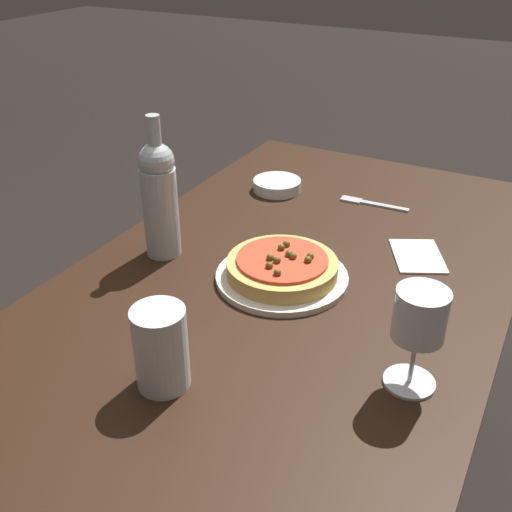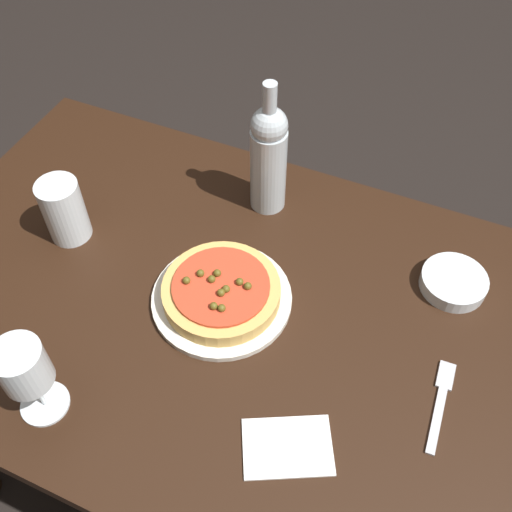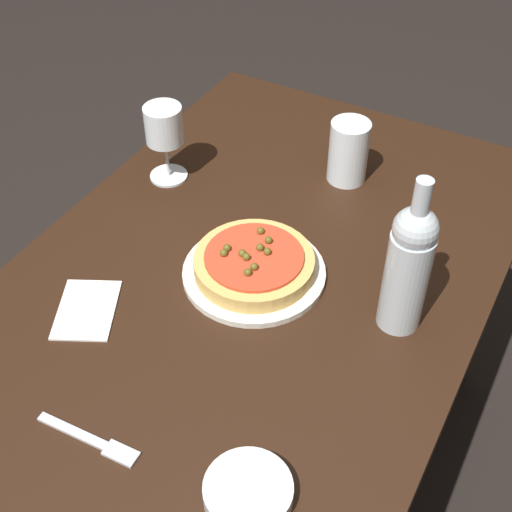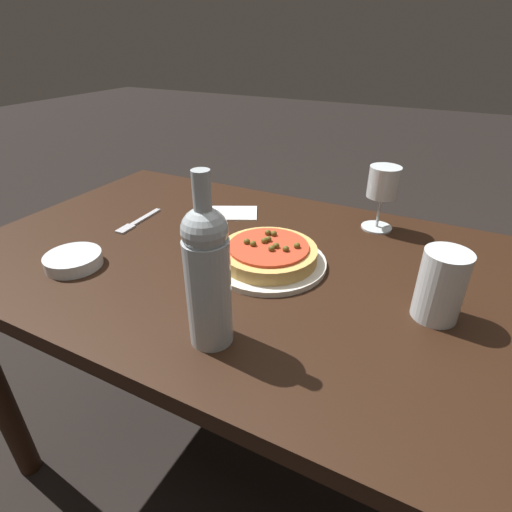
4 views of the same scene
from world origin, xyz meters
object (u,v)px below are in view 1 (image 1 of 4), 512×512
(pizza, at_px, (282,266))
(wine_glass, at_px, (420,320))
(dinner_plate, at_px, (282,277))
(water_cup, at_px, (161,348))
(dining_table, at_px, (294,310))
(side_bowl, at_px, (277,185))
(wine_bottle, at_px, (159,197))
(fork, at_px, (370,203))

(pizza, relative_size, wine_glass, 1.29)
(dinner_plate, bearing_deg, water_cup, -4.53)
(dining_table, height_order, water_cup, water_cup)
(wine_glass, xyz_separation_m, water_cup, (0.17, -0.32, -0.05))
(wine_glass, xyz_separation_m, side_bowl, (-0.54, -0.49, -0.10))
(wine_bottle, xyz_separation_m, water_cup, (0.32, 0.23, -0.06))
(dinner_plate, xyz_separation_m, water_cup, (0.34, -0.03, 0.06))
(dining_table, distance_m, wine_glass, 0.41)
(dining_table, distance_m, pizza, 0.13)
(dinner_plate, distance_m, pizza, 0.02)
(pizza, xyz_separation_m, water_cup, (0.34, -0.03, 0.04))
(dinner_plate, relative_size, water_cup, 1.94)
(dinner_plate, distance_m, fork, 0.40)
(dining_table, bearing_deg, dinner_plate, -9.02)
(pizza, xyz_separation_m, fork, (-0.40, 0.04, -0.03))
(pizza, bearing_deg, wine_glass, 60.02)
(wine_bottle, height_order, fork, wine_bottle)
(pizza, relative_size, wine_bottle, 0.73)
(pizza, bearing_deg, water_cup, -4.56)
(fork, bearing_deg, wine_glass, 111.63)
(dining_table, xyz_separation_m, fork, (-0.36, 0.03, 0.10))
(side_bowl, bearing_deg, water_cup, 13.39)
(wine_bottle, bearing_deg, dinner_plate, 94.51)
(wine_glass, bearing_deg, pizza, -119.98)
(wine_glass, distance_m, side_bowl, 0.73)
(pizza, height_order, wine_bottle, wine_bottle)
(wine_glass, bearing_deg, side_bowl, -137.86)
(wine_glass, distance_m, water_cup, 0.37)
(dinner_plate, bearing_deg, wine_bottle, -85.49)
(pizza, distance_m, side_bowl, 0.42)
(wine_glass, bearing_deg, fork, -155.76)
(dinner_plate, relative_size, pizza, 1.20)
(water_cup, bearing_deg, dining_table, 174.94)
(water_cup, xyz_separation_m, fork, (-0.74, 0.06, -0.06))
(water_cup, xyz_separation_m, side_bowl, (-0.71, -0.17, -0.05))
(dining_table, xyz_separation_m, side_bowl, (-0.33, -0.20, 0.11))
(dining_table, height_order, pizza, pizza)
(dinner_plate, height_order, wine_bottle, wine_bottle)
(dining_table, distance_m, dinner_plate, 0.11)
(dinner_plate, xyz_separation_m, pizza, (0.00, 0.00, 0.02))
(wine_glass, relative_size, wine_bottle, 0.57)
(wine_bottle, distance_m, side_bowl, 0.41)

